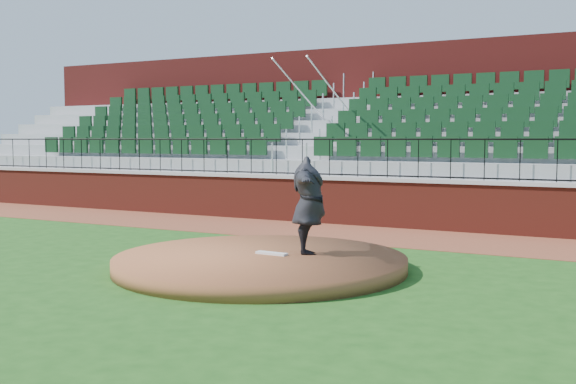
# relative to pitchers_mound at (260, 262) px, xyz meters

# --- Properties ---
(ground) EXTENTS (90.00, 90.00, 0.00)m
(ground) POSITION_rel_pitchers_mound_xyz_m (-0.04, -0.39, -0.12)
(ground) COLOR #1C4B15
(ground) RESTS_ON ground
(warning_track) EXTENTS (34.00, 3.20, 0.01)m
(warning_track) POSITION_rel_pitchers_mound_xyz_m (-0.04, 5.01, -0.12)
(warning_track) COLOR brown
(warning_track) RESTS_ON ground
(field_wall) EXTENTS (34.00, 0.35, 1.20)m
(field_wall) POSITION_rel_pitchers_mound_xyz_m (-0.04, 6.61, 0.47)
(field_wall) COLOR maroon
(field_wall) RESTS_ON ground
(wall_cap) EXTENTS (34.00, 0.45, 0.10)m
(wall_cap) POSITION_rel_pitchers_mound_xyz_m (-0.04, 6.61, 1.12)
(wall_cap) COLOR #B7B7B7
(wall_cap) RESTS_ON field_wall
(wall_railing) EXTENTS (34.00, 0.05, 1.00)m
(wall_railing) POSITION_rel_pitchers_mound_xyz_m (-0.04, 6.61, 1.67)
(wall_railing) COLOR black
(wall_railing) RESTS_ON wall_cap
(seating_stands) EXTENTS (34.00, 5.10, 4.60)m
(seating_stands) POSITION_rel_pitchers_mound_xyz_m (-0.04, 9.34, 2.18)
(seating_stands) COLOR gray
(seating_stands) RESTS_ON ground
(concourse_wall) EXTENTS (34.00, 0.50, 5.50)m
(concourse_wall) POSITION_rel_pitchers_mound_xyz_m (-0.04, 12.14, 2.62)
(concourse_wall) COLOR maroon
(concourse_wall) RESTS_ON ground
(pitchers_mound) EXTENTS (5.17, 5.17, 0.25)m
(pitchers_mound) POSITION_rel_pitchers_mound_xyz_m (0.00, 0.00, 0.00)
(pitchers_mound) COLOR brown
(pitchers_mound) RESTS_ON ground
(pitching_rubber) EXTENTS (0.61, 0.18, 0.04)m
(pitching_rubber) POSITION_rel_pitchers_mound_xyz_m (0.13, 0.18, 0.15)
(pitching_rubber) COLOR white
(pitching_rubber) RESTS_ON pitchers_mound
(pitcher) EXTENTS (1.57, 2.16, 1.75)m
(pitcher) POSITION_rel_pitchers_mound_xyz_m (0.69, 0.54, 1.00)
(pitcher) COLOR black
(pitcher) RESTS_ON pitchers_mound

